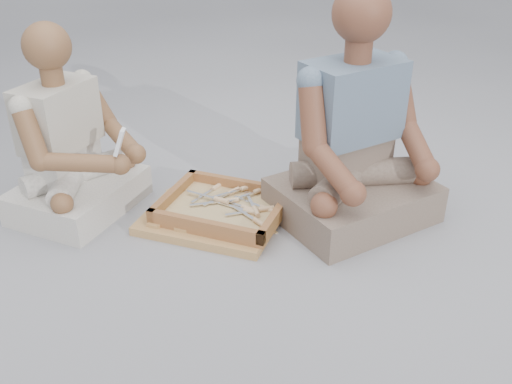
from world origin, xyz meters
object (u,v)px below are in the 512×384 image
(carved_panel, at_px, (209,221))
(craftsman, at_px, (71,151))
(tool_tray, at_px, (224,208))
(companion, at_px, (355,147))

(carved_panel, relative_size, craftsman, 0.68)
(tool_tray, bearing_deg, companion, 19.46)
(companion, bearing_deg, craftsman, -33.95)
(tool_tray, xyz_separation_m, companion, (0.54, 0.19, 0.27))
(tool_tray, height_order, craftsman, craftsman)
(carved_panel, height_order, craftsman, craftsman)
(tool_tray, xyz_separation_m, craftsman, (-0.68, -0.07, 0.23))
(carved_panel, xyz_separation_m, companion, (0.59, 0.25, 0.32))
(craftsman, height_order, companion, companion)
(tool_tray, relative_size, companion, 0.57)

